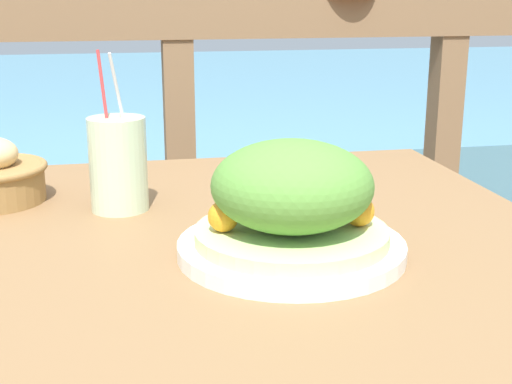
% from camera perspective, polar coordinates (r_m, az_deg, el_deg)
% --- Properties ---
extents(patio_table, '(0.96, 0.94, 0.72)m').
position_cam_1_polar(patio_table, '(1.06, -2.26, -8.23)').
color(patio_table, olive).
rests_on(patio_table, ground_plane).
extents(railing_fence, '(2.80, 0.08, 1.04)m').
position_cam_1_polar(railing_fence, '(1.73, -6.12, 4.39)').
color(railing_fence, brown).
rests_on(railing_fence, ground_plane).
extents(sea_backdrop, '(12.00, 4.00, 0.54)m').
position_cam_1_polar(sea_backdrop, '(4.26, -9.07, 5.08)').
color(sea_backdrop, '#568EA8').
rests_on(sea_backdrop, ground_plane).
extents(salad_plate, '(0.30, 0.30, 0.15)m').
position_cam_1_polar(salad_plate, '(0.91, 2.89, -1.21)').
color(salad_plate, white).
rests_on(salad_plate, patio_table).
extents(drink_glass, '(0.09, 0.09, 0.25)m').
position_cam_1_polar(drink_glass, '(1.13, -10.97, 2.23)').
color(drink_glass, beige).
rests_on(drink_glass, patio_table).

